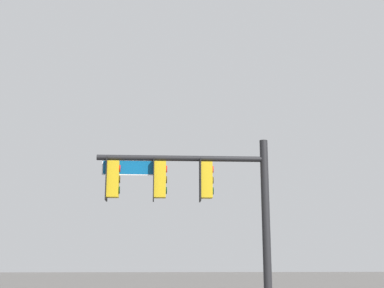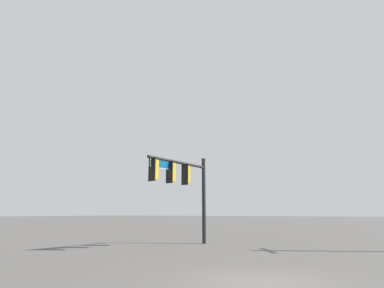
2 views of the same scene
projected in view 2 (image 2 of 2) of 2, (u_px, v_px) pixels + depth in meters
name	position (u px, v px, depth m)	size (l,w,h in m)	color
ground_plane	(262.00, 283.00, 8.22)	(400.00, 400.00, 0.00)	#514F4C
signal_pole_near	(184.00, 181.00, 18.37)	(5.24, 0.98, 5.50)	black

